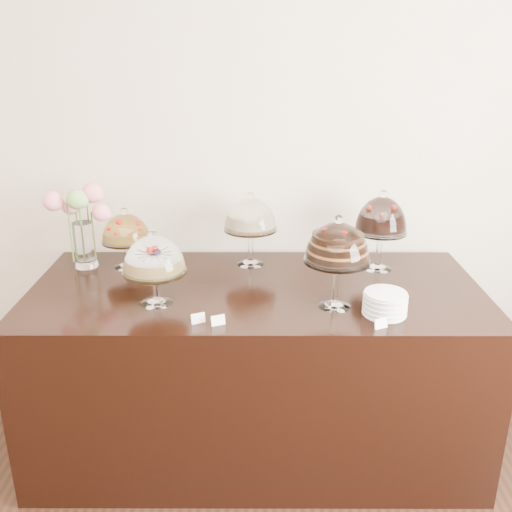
{
  "coord_description": "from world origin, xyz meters",
  "views": [
    {
      "loc": [
        0.2,
        -0.11,
        2.01
      ],
      "look_at": [
        0.2,
        2.4,
        1.08
      ],
      "focal_mm": 40.0,
      "sensor_mm": 36.0,
      "label": 1
    }
  ],
  "objects_px": {
    "display_counter": "(256,367)",
    "cake_stand_fruit_tart": "(126,231)",
    "cake_stand_sugar_sponge": "(154,258)",
    "cake_stand_choco_layer": "(337,246)",
    "plate_stack": "(385,304)",
    "cake_stand_dark_choco": "(381,218)",
    "flower_vase": "(81,218)",
    "cake_stand_cheesecake": "(250,218)"
  },
  "relations": [
    {
      "from": "cake_stand_sugar_sponge",
      "to": "cake_stand_fruit_tart",
      "type": "distance_m",
      "value": 0.51
    },
    {
      "from": "cake_stand_choco_layer",
      "to": "cake_stand_cheesecake",
      "type": "height_order",
      "value": "cake_stand_choco_layer"
    },
    {
      "from": "display_counter",
      "to": "plate_stack",
      "type": "distance_m",
      "value": 0.81
    },
    {
      "from": "cake_stand_sugar_sponge",
      "to": "plate_stack",
      "type": "xyz_separation_m",
      "value": [
        1.02,
        -0.12,
        -0.17
      ]
    },
    {
      "from": "flower_vase",
      "to": "display_counter",
      "type": "bearing_deg",
      "value": -16.74
    },
    {
      "from": "cake_stand_choco_layer",
      "to": "plate_stack",
      "type": "height_order",
      "value": "cake_stand_choco_layer"
    },
    {
      "from": "display_counter",
      "to": "cake_stand_cheesecake",
      "type": "xyz_separation_m",
      "value": [
        -0.03,
        0.31,
        0.71
      ]
    },
    {
      "from": "cake_stand_dark_choco",
      "to": "flower_vase",
      "type": "relative_size",
      "value": 0.96
    },
    {
      "from": "display_counter",
      "to": "cake_stand_cheesecake",
      "type": "relative_size",
      "value": 5.51
    },
    {
      "from": "cake_stand_sugar_sponge",
      "to": "plate_stack",
      "type": "bearing_deg",
      "value": -6.61
    },
    {
      "from": "cake_stand_cheesecake",
      "to": "cake_stand_dark_choco",
      "type": "bearing_deg",
      "value": -5.55
    },
    {
      "from": "cake_stand_sugar_sponge",
      "to": "flower_vase",
      "type": "relative_size",
      "value": 0.8
    },
    {
      "from": "display_counter",
      "to": "cake_stand_choco_layer",
      "type": "bearing_deg",
      "value": -31.55
    },
    {
      "from": "display_counter",
      "to": "cake_stand_fruit_tart",
      "type": "relative_size",
      "value": 6.72
    },
    {
      "from": "cake_stand_dark_choco",
      "to": "cake_stand_sugar_sponge",
      "type": "bearing_deg",
      "value": -158.42
    },
    {
      "from": "display_counter",
      "to": "plate_stack",
      "type": "relative_size",
      "value": 11.75
    },
    {
      "from": "cake_stand_cheesecake",
      "to": "display_counter",
      "type": "bearing_deg",
      "value": -84.53
    },
    {
      "from": "cake_stand_fruit_tart",
      "to": "plate_stack",
      "type": "distance_m",
      "value": 1.38
    },
    {
      "from": "cake_stand_sugar_sponge",
      "to": "display_counter",
      "type": "bearing_deg",
      "value": 22.24
    },
    {
      "from": "display_counter",
      "to": "cake_stand_fruit_tart",
      "type": "bearing_deg",
      "value": 158.28
    },
    {
      "from": "cake_stand_sugar_sponge",
      "to": "plate_stack",
      "type": "relative_size",
      "value": 1.9
    },
    {
      "from": "cake_stand_choco_layer",
      "to": "cake_stand_dark_choco",
      "type": "relative_size",
      "value": 1.01
    },
    {
      "from": "cake_stand_cheesecake",
      "to": "plate_stack",
      "type": "xyz_separation_m",
      "value": [
        0.59,
        -0.62,
        -0.21
      ]
    },
    {
      "from": "display_counter",
      "to": "cake_stand_sugar_sponge",
      "type": "bearing_deg",
      "value": -157.76
    },
    {
      "from": "cake_stand_sugar_sponge",
      "to": "cake_stand_choco_layer",
      "type": "distance_m",
      "value": 0.81
    },
    {
      "from": "cake_stand_dark_choco",
      "to": "plate_stack",
      "type": "relative_size",
      "value": 2.27
    },
    {
      "from": "display_counter",
      "to": "cake_stand_sugar_sponge",
      "type": "distance_m",
      "value": 0.83
    },
    {
      "from": "cake_stand_choco_layer",
      "to": "flower_vase",
      "type": "xyz_separation_m",
      "value": [
        -1.26,
        0.49,
        -0.02
      ]
    },
    {
      "from": "cake_stand_cheesecake",
      "to": "cake_stand_dark_choco",
      "type": "relative_size",
      "value": 0.94
    },
    {
      "from": "cake_stand_fruit_tart",
      "to": "cake_stand_sugar_sponge",
      "type": "bearing_deg",
      "value": -63.59
    },
    {
      "from": "plate_stack",
      "to": "cake_stand_choco_layer",
      "type": "bearing_deg",
      "value": 157.59
    },
    {
      "from": "cake_stand_cheesecake",
      "to": "cake_stand_fruit_tart",
      "type": "xyz_separation_m",
      "value": [
        -0.65,
        -0.04,
        -0.06
      ]
    },
    {
      "from": "cake_stand_choco_layer",
      "to": "cake_stand_dark_choco",
      "type": "bearing_deg",
      "value": 58.34
    },
    {
      "from": "cake_stand_cheesecake",
      "to": "cake_stand_dark_choco",
      "type": "height_order",
      "value": "cake_stand_dark_choco"
    },
    {
      "from": "cake_stand_sugar_sponge",
      "to": "cake_stand_fruit_tart",
      "type": "relative_size",
      "value": 1.09
    },
    {
      "from": "cake_stand_cheesecake",
      "to": "flower_vase",
      "type": "bearing_deg",
      "value": -177.37
    },
    {
      "from": "cake_stand_choco_layer",
      "to": "cake_stand_fruit_tart",
      "type": "xyz_separation_m",
      "value": [
        -1.04,
        0.49,
        -0.09
      ]
    },
    {
      "from": "display_counter",
      "to": "cake_stand_choco_layer",
      "type": "height_order",
      "value": "cake_stand_choco_layer"
    },
    {
      "from": "flower_vase",
      "to": "plate_stack",
      "type": "distance_m",
      "value": 1.6
    },
    {
      "from": "flower_vase",
      "to": "plate_stack",
      "type": "relative_size",
      "value": 2.37
    },
    {
      "from": "cake_stand_dark_choco",
      "to": "cake_stand_fruit_tart",
      "type": "height_order",
      "value": "cake_stand_dark_choco"
    },
    {
      "from": "cake_stand_dark_choco",
      "to": "cake_stand_fruit_tart",
      "type": "relative_size",
      "value": 1.3
    }
  ]
}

